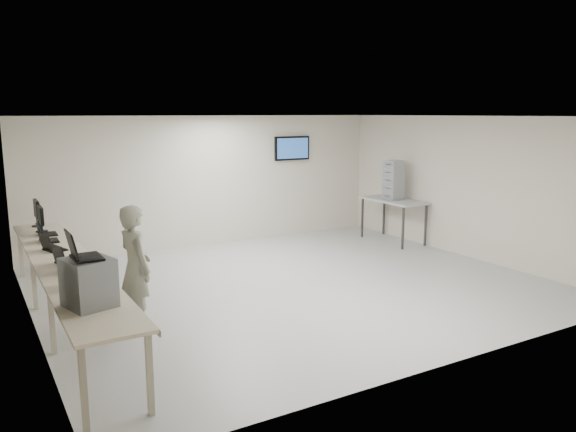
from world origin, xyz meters
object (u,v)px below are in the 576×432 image
workbench (65,266)px  equipment_box (89,282)px  soldier (135,268)px  side_table (394,203)px

workbench → equipment_box: size_ratio=11.96×
equipment_box → soldier: (0.84, 1.39, -0.31)m
equipment_box → side_table: 8.15m
equipment_box → side_table: bearing=12.2°
workbench → side_table: size_ratio=3.77×
equipment_box → soldier: 1.65m
equipment_box → workbench: bearing=73.3°
soldier → side_table: 6.81m
workbench → soldier: 1.00m
soldier → side_table: soldier is taller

